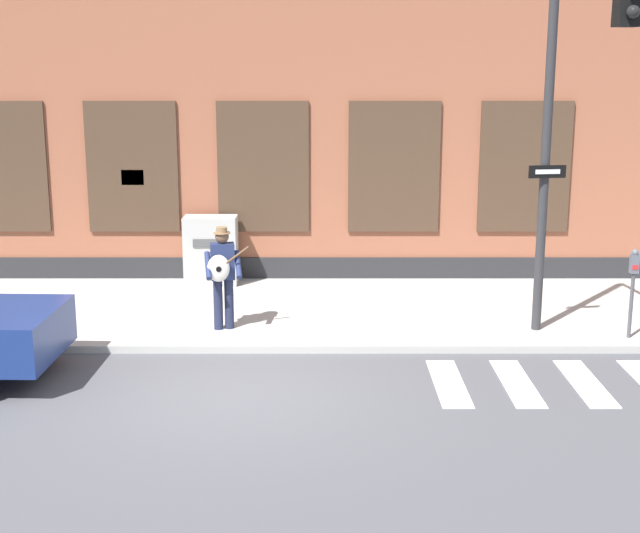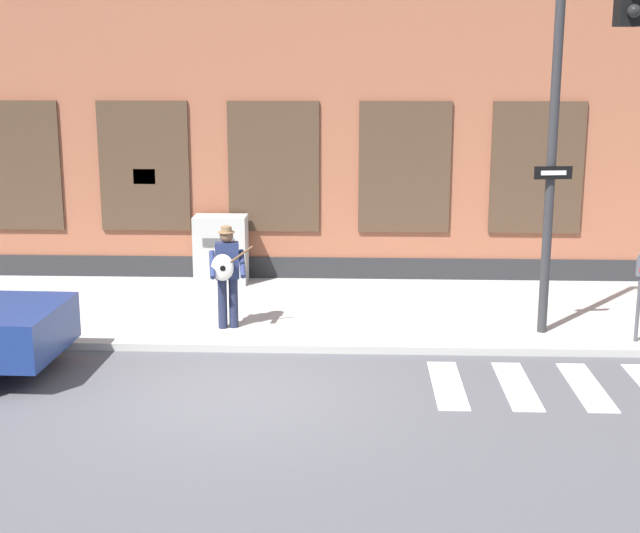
# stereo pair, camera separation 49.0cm
# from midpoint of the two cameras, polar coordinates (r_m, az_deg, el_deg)

# --- Properties ---
(ground_plane) EXTENTS (160.00, 160.00, 0.00)m
(ground_plane) POSITION_cam_midpoint_polar(r_m,az_deg,el_deg) (12.22, -6.32, -8.18)
(ground_plane) COLOR #4C4C51
(sidewalk) EXTENTS (28.00, 4.45, 0.12)m
(sidewalk) POSITION_cam_midpoint_polar(r_m,az_deg,el_deg) (15.96, -4.75, -2.84)
(sidewalk) COLOR #ADAAA3
(sidewalk) RESTS_ON ground
(building_backdrop) EXTENTS (28.00, 4.06, 7.80)m
(building_backdrop) POSITION_cam_midpoint_polar(r_m,az_deg,el_deg) (19.58, -3.91, 11.46)
(building_backdrop) COLOR #99563D
(building_backdrop) RESTS_ON ground
(crosswalk) EXTENTS (5.20, 1.90, 0.01)m
(crosswalk) POSITION_cam_midpoint_polar(r_m,az_deg,el_deg) (13.17, 17.74, -7.13)
(crosswalk) COLOR silver
(crosswalk) RESTS_ON ground
(busker) EXTENTS (0.76, 0.61, 1.69)m
(busker) POSITION_cam_midpoint_polar(r_m,az_deg,el_deg) (14.49, -7.07, -0.35)
(busker) COLOR #1E233D
(busker) RESTS_ON sidewalk
(traffic_light) EXTENTS (0.77, 2.74, 5.58)m
(traffic_light) POSITION_cam_midpoint_polar(r_m,az_deg,el_deg) (13.46, 15.16, 10.56)
(traffic_light) COLOR #2D2D30
(traffic_light) RESTS_ON sidewalk
(parking_meter) EXTENTS (0.13, 0.11, 1.44)m
(parking_meter) POSITION_cam_midpoint_polar(r_m,az_deg,el_deg) (14.69, 18.67, -0.82)
(parking_meter) COLOR #47474C
(parking_meter) RESTS_ON sidewalk
(utility_box) EXTENTS (1.03, 0.61, 1.34)m
(utility_box) POSITION_cam_midpoint_polar(r_m,az_deg,el_deg) (17.61, -7.62, 1.04)
(utility_box) COLOR #ADADA8
(utility_box) RESTS_ON sidewalk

